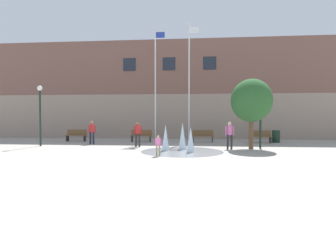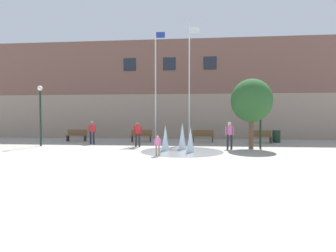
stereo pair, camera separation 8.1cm
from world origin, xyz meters
TOP-DOWN VIEW (x-y plane):
  - ground_plane at (0.00, 0.00)m, footprint 100.00×100.00m
  - library_building at (0.00, 17.03)m, footprint 36.00×6.05m
  - splash_fountain at (1.28, 5.82)m, footprint 4.49×4.49m
  - park_bench_left_of_flagpoles at (-6.99, 10.89)m, footprint 1.60×0.44m
  - park_bench_center at (-1.86, 10.88)m, footprint 1.60×0.44m
  - park_bench_near_trashcan at (2.80, 10.95)m, footprint 1.60×0.44m
  - park_bench_far_right at (6.93, 10.74)m, footprint 1.60×0.44m
  - teen_by_trashcan at (-1.43, 7.46)m, footprint 0.50×0.37m
  - adult_in_red at (4.18, 6.81)m, footprint 0.50×0.34m
  - child_in_fountain at (0.34, 3.70)m, footprint 0.31×0.14m
  - adult_watching at (-4.94, 8.82)m, footprint 0.50×0.39m
  - flagpole_left at (-0.89, 11.94)m, footprint 0.80×0.10m
  - flagpole_right at (1.78, 11.94)m, footprint 0.80×0.10m
  - lamp_post_left_lane at (-7.76, 7.29)m, footprint 0.32×0.32m
  - lamp_post_right_lane at (6.07, 7.32)m, footprint 0.32×0.32m
  - trash_can at (8.18, 11.16)m, footprint 0.56×0.56m
  - street_tree_near_building at (5.49, 7.21)m, footprint 2.41×2.41m

SIDE VIEW (x-z plane):
  - ground_plane at x=0.00m, z-range 0.00..0.00m
  - trash_can at x=8.18m, z-range 0.00..0.90m
  - park_bench_left_of_flagpoles at x=-6.99m, z-range 0.02..0.93m
  - park_bench_center at x=-1.86m, z-range 0.02..0.93m
  - park_bench_near_trashcan at x=2.80m, z-range 0.02..0.93m
  - park_bench_far_right at x=6.93m, z-range 0.02..0.93m
  - child_in_fountain at x=0.34m, z-range 0.09..1.07m
  - splash_fountain at x=1.28m, z-range -0.17..1.41m
  - teen_by_trashcan at x=-1.43m, z-range 0.14..1.73m
  - adult_in_red at x=4.18m, z-range 0.14..1.73m
  - adult_watching at x=-4.94m, z-range 0.14..1.73m
  - lamp_post_left_lane at x=-7.76m, z-range 0.60..4.49m
  - lamp_post_right_lane at x=6.07m, z-range 0.60..4.58m
  - street_tree_near_building at x=5.49m, z-range 0.78..4.92m
  - library_building at x=0.00m, z-range 0.00..8.65m
  - flagpole_left at x=-0.89m, z-range 0.25..9.24m
  - flagpole_right at x=1.78m, z-range 0.26..9.54m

